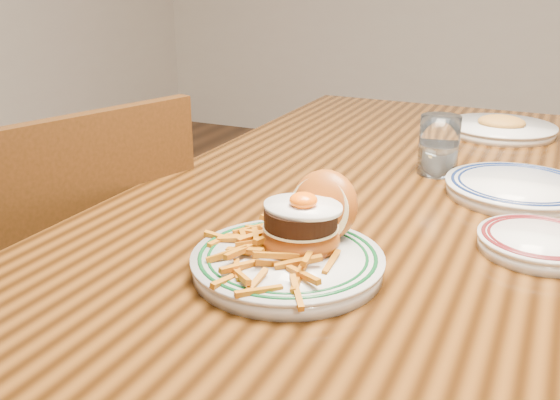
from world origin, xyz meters
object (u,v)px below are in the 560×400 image
at_px(table, 380,227).
at_px(chair_left, 83,298).
at_px(side_plate, 539,242).
at_px(main_plate, 294,245).

xyz_separation_m(table, chair_left, (-0.58, -0.23, -0.18)).
bearing_deg(chair_left, side_plate, 18.90).
distance_m(chair_left, main_plate, 0.66).
distance_m(table, main_plate, 0.42).
bearing_deg(main_plate, table, 97.73).
relative_size(table, side_plate, 9.12).
bearing_deg(side_plate, table, 145.66).
bearing_deg(main_plate, side_plate, 42.87).
distance_m(table, side_plate, 0.37).
distance_m(table, chair_left, 0.64).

